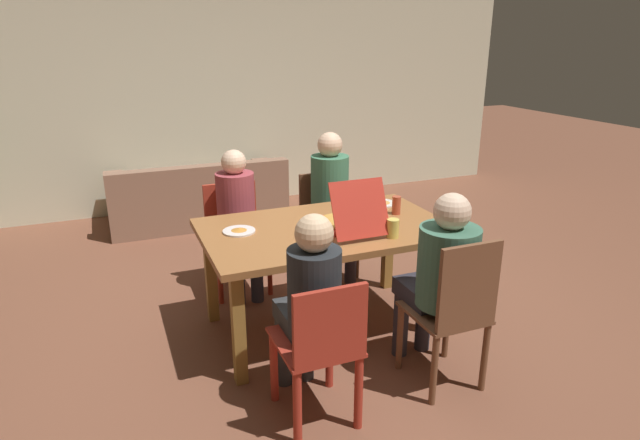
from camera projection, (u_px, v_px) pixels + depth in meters
name	position (u px, v px, depth m)	size (l,w,h in m)	color
ground_plane	(325.00, 326.00, 3.92)	(20.00, 20.00, 0.00)	brown
back_wall	(217.00, 92.00, 6.41)	(7.77, 0.12, 2.73)	beige
dining_table	(325.00, 238.00, 3.70)	(1.67, 1.03, 0.77)	#9B6133
chair_0	(326.00, 220.00, 4.76)	(0.41, 0.46, 0.86)	brown
person_0	(332.00, 194.00, 4.56)	(0.32, 0.49, 1.25)	#3A3644
chair_1	(320.00, 348.00, 2.81)	(0.41, 0.46, 0.87)	#AB3022
person_1	(309.00, 298.00, 2.87)	(0.28, 0.52, 1.18)	#34373A
chair_2	(235.00, 230.00, 4.43)	(0.46, 0.45, 0.86)	#AD3624
person_2	(238.00, 212.00, 4.24)	(0.30, 0.47, 1.18)	#333548
chair_3	(454.00, 309.00, 3.08)	(0.40, 0.44, 0.96)	brown
person_3	(441.00, 271.00, 3.15)	(0.35, 0.55, 1.19)	#2F2E37
pizza_box_0	(345.00, 221.00, 3.63)	(0.38, 0.53, 0.37)	red
plate_0	(381.00, 203.00, 4.15)	(0.22, 0.22, 0.03)	white
plate_1	(239.00, 231.00, 3.57)	(0.22, 0.22, 0.03)	white
drinking_glass_0	(396.00, 205.00, 3.91)	(0.06, 0.06, 0.13)	#BB482F
drinking_glass_1	(393.00, 228.00, 3.45)	(0.08, 0.08, 0.12)	#E0CB5A
couch	(198.00, 199.00, 6.06)	(1.91, 0.87, 0.71)	#926B54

